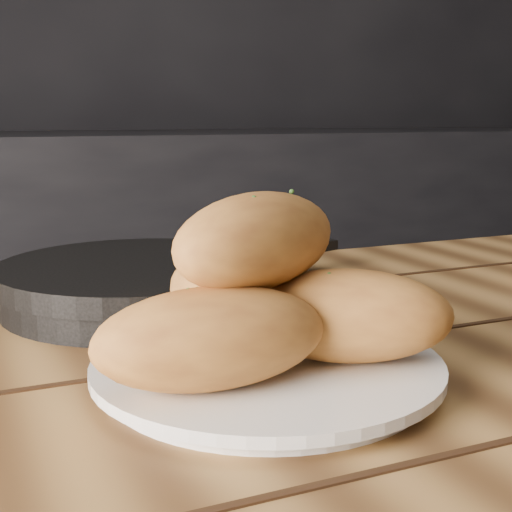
{
  "coord_description": "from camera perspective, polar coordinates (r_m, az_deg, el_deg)",
  "views": [
    {
      "loc": [
        -0.6,
        -0.02,
        0.94
      ],
      "look_at": [
        -0.4,
        0.45,
        0.84
      ],
      "focal_mm": 50.0,
      "sensor_mm": 36.0,
      "label": 1
    }
  ],
  "objects": [
    {
      "name": "bread_rolls",
      "position": [
        0.5,
        0.51,
        -3.36
      ],
      "size": [
        0.27,
        0.23,
        0.12
      ],
      "color": "#C07F35",
      "rests_on": "plate"
    },
    {
      "name": "skillet",
      "position": [
        0.73,
        -9.1,
        -2.13
      ],
      "size": [
        0.41,
        0.28,
        0.05
      ],
      "color": "black",
      "rests_on": "table"
    },
    {
      "name": "counter",
      "position": [
        1.88,
        -4.28,
        -3.92
      ],
      "size": [
        2.8,
        0.6,
        0.9
      ],
      "primitive_type": "cube",
      "color": "black",
      "rests_on": "ground"
    },
    {
      "name": "plate",
      "position": [
        0.52,
        0.9,
        -9.13
      ],
      "size": [
        0.25,
        0.25,
        0.02
      ],
      "color": "white",
      "rests_on": "table"
    }
  ]
}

